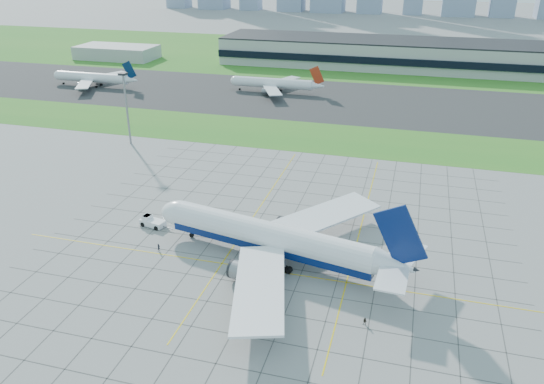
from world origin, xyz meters
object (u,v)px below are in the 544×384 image
(crew_far, at_px, (365,322))
(distant_jet_1, at_px, (274,83))
(light_mast, at_px, (126,100))
(airliner, at_px, (272,238))
(distant_jet_0, at_px, (93,78))
(crew_near, at_px, (159,247))
(pushback_tug, at_px, (152,222))

(crew_far, height_order, distant_jet_1, distant_jet_1)
(light_mast, bearing_deg, distant_jet_1, 70.78)
(light_mast, height_order, distant_jet_1, light_mast)
(light_mast, height_order, airliner, light_mast)
(distant_jet_1, bearing_deg, light_mast, -109.22)
(light_mast, height_order, distant_jet_0, light_mast)
(airliner, distance_m, crew_far, 29.36)
(airliner, relative_size, distant_jet_1, 1.41)
(crew_near, relative_size, distant_jet_0, 0.04)
(crew_near, distance_m, crew_far, 51.35)
(pushback_tug, xyz_separation_m, crew_near, (7.32, -10.85, -0.22))
(crew_far, bearing_deg, airliner, 157.08)
(crew_near, relative_size, crew_far, 1.18)
(pushback_tug, bearing_deg, distant_jet_0, 139.04)
(crew_far, relative_size, distant_jet_0, 0.04)
(distant_jet_0, relative_size, distant_jet_1, 1.01)
(distant_jet_0, distance_m, distant_jet_1, 93.26)
(crew_near, height_order, distant_jet_1, distant_jet_1)
(pushback_tug, relative_size, distant_jet_1, 0.21)
(distant_jet_1, bearing_deg, distant_jet_0, -172.21)
(airliner, distance_m, distant_jet_1, 154.23)
(light_mast, bearing_deg, crew_near, -56.29)
(airliner, bearing_deg, distant_jet_0, 145.81)
(light_mast, distance_m, distant_jet_0, 97.39)
(crew_near, bearing_deg, pushback_tug, 43.63)
(pushback_tug, distance_m, distant_jet_0, 162.52)
(distant_jet_1, bearing_deg, pushback_tug, -87.42)
(light_mast, relative_size, pushback_tug, 2.69)
(pushback_tug, relative_size, crew_near, 5.05)
(distant_jet_0, bearing_deg, light_mast, -49.98)
(pushback_tug, relative_size, distant_jet_0, 0.21)
(crew_far, height_order, distant_jet_0, distant_jet_0)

